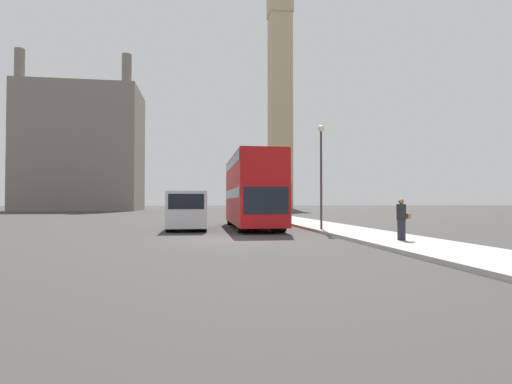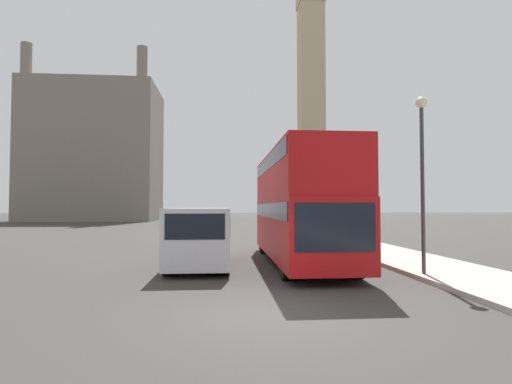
# 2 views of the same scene
# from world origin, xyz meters

# --- Properties ---
(ground_plane) EXTENTS (300.00, 300.00, 0.00)m
(ground_plane) POSITION_xyz_m (0.00, 0.00, 0.00)
(ground_plane) COLOR #383533
(clock_tower) EXTENTS (5.70, 5.87, 66.87)m
(clock_tower) POSITION_xyz_m (18.40, 77.85, 34.30)
(clock_tower) COLOR tan
(clock_tower) RESTS_ON ground_plane
(building_block_distant) EXTENTS (20.51, 13.80, 27.45)m
(building_block_distant) POSITION_xyz_m (-22.47, 60.45, 11.31)
(building_block_distant) COLOR slate
(building_block_distant) RESTS_ON ground_plane
(red_double_decker_bus) EXTENTS (2.60, 10.31, 4.40)m
(red_double_decker_bus) POSITION_xyz_m (2.09, 7.45, 2.44)
(red_double_decker_bus) COLOR #B71114
(red_double_decker_bus) RESTS_ON ground_plane
(white_van) EXTENTS (2.20, 5.46, 2.21)m
(white_van) POSITION_xyz_m (-1.85, 6.67, 1.19)
(white_van) COLOR silver
(white_van) RESTS_ON ground_plane
(street_lamp) EXTENTS (0.36, 0.36, 5.66)m
(street_lamp) POSITION_xyz_m (5.38, 3.81, 3.87)
(street_lamp) COLOR #38383D
(street_lamp) RESTS_ON sidewalk_strip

